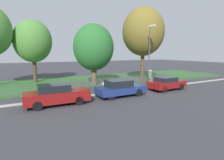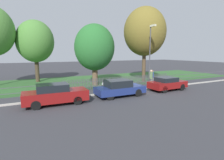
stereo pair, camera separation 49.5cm
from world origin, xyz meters
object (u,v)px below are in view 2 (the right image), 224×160
object	(u,v)px
parked_car_silver_hatchback	(55,94)
pedestrian_near_fence	(152,76)
tree_behind_motorcycle	(35,42)
pedestrian_by_lamp	(151,77)
tree_mid_park	(95,48)
parked_car_black_saloon	(119,88)
tree_far_left	(145,32)
parked_car_navy_estate	(167,83)
street_lamp	(151,50)
covered_motorcycle	(111,84)

from	to	relation	value
parked_car_silver_hatchback	pedestrian_near_fence	xyz separation A→B (m)	(11.56, 3.42, 0.17)
tree_behind_motorcycle	pedestrian_by_lamp	world-z (taller)	tree_behind_motorcycle
tree_behind_motorcycle	tree_mid_park	size ratio (longest dim) A/B	1.12
tree_behind_motorcycle	parked_car_black_saloon	bearing A→B (deg)	-63.49
tree_far_left	pedestrian_by_lamp	size ratio (longest dim) A/B	4.87
pedestrian_near_fence	pedestrian_by_lamp	distance (m)	1.88
parked_car_silver_hatchback	tree_mid_park	world-z (taller)	tree_mid_park
parked_car_navy_estate	street_lamp	size ratio (longest dim) A/B	0.60
tree_far_left	parked_car_navy_estate	bearing A→B (deg)	-100.29
parked_car_silver_hatchback	tree_behind_motorcycle	distance (m)	12.16
parked_car_black_saloon	covered_motorcycle	size ratio (longest dim) A/B	2.07
parked_car_silver_hatchback	covered_motorcycle	distance (m)	6.42
street_lamp	parked_car_navy_estate	bearing A→B (deg)	-60.86
parked_car_black_saloon	pedestrian_by_lamp	size ratio (longest dim) A/B	2.25
covered_motorcycle	pedestrian_near_fence	distance (m)	5.80
parked_car_black_saloon	parked_car_navy_estate	world-z (taller)	parked_car_black_saloon
parked_car_silver_hatchback	covered_motorcycle	bearing A→B (deg)	26.80
parked_car_navy_estate	tree_far_left	distance (m)	7.53
parked_car_silver_hatchback	tree_far_left	world-z (taller)	tree_far_left
pedestrian_near_fence	parked_car_silver_hatchback	bearing A→B (deg)	-103.28
tree_far_left	street_lamp	world-z (taller)	tree_far_left
parked_car_navy_estate	tree_behind_motorcycle	world-z (taller)	tree_behind_motorcycle
parked_car_silver_hatchback	pedestrian_by_lamp	size ratio (longest dim) A/B	2.38
street_lamp	parked_car_black_saloon	bearing A→B (deg)	-160.28
parked_car_black_saloon	street_lamp	xyz separation A→B (m)	(4.48, 1.61, 3.24)
parked_car_black_saloon	pedestrian_by_lamp	bearing A→B (deg)	22.21
tree_far_left	pedestrian_by_lamp	xyz separation A→B (m)	(-1.28, -3.01, -5.13)
tree_behind_motorcycle	tree_mid_park	world-z (taller)	tree_behind_motorcycle
tree_mid_park	pedestrian_near_fence	size ratio (longest dim) A/B	4.18
pedestrian_near_fence	covered_motorcycle	bearing A→B (deg)	-112.76
tree_far_left	covered_motorcycle	bearing A→B (deg)	-157.55
pedestrian_near_fence	tree_far_left	bearing A→B (deg)	150.99
street_lamp	pedestrian_near_fence	bearing A→B (deg)	44.12
tree_mid_park	covered_motorcycle	bearing A→B (deg)	-80.85
parked_car_navy_estate	tree_mid_park	xyz separation A→B (m)	(-5.32, 5.85, 3.55)
pedestrian_near_fence	tree_behind_motorcycle	bearing A→B (deg)	-153.35
pedestrian_by_lamp	covered_motorcycle	bearing A→B (deg)	-80.58
parked_car_black_saloon	street_lamp	bearing A→B (deg)	19.80
tree_far_left	parked_car_black_saloon	bearing A→B (deg)	-141.28
tree_behind_motorcycle	street_lamp	bearing A→B (deg)	-43.83
parked_car_navy_estate	parked_car_silver_hatchback	bearing A→B (deg)	178.10
street_lamp	tree_mid_park	bearing A→B (deg)	136.19
covered_motorcycle	tree_far_left	size ratio (longest dim) A/B	0.22
parked_car_silver_hatchback	parked_car_navy_estate	bearing A→B (deg)	1.93
parked_car_black_saloon	covered_motorcycle	bearing A→B (deg)	78.08
parked_car_silver_hatchback	parked_car_navy_estate	xyz separation A→B (m)	(10.63, 0.03, -0.07)
parked_car_black_saloon	parked_car_navy_estate	bearing A→B (deg)	0.03
parked_car_black_saloon	pedestrian_near_fence	xyz separation A→B (m)	(6.32, 3.39, 0.21)
tree_mid_park	tree_far_left	world-z (taller)	tree_far_left
parked_car_silver_hatchback	tree_behind_motorcycle	xyz separation A→B (m)	(-0.40, 11.37, 4.29)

